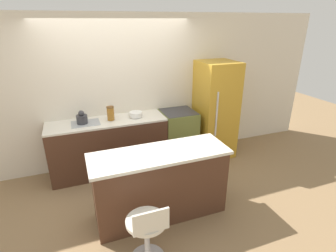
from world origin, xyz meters
name	(u,v)px	position (x,y,z in m)	size (l,w,h in m)	color
ground_plane	(131,176)	(0.00, 0.00, 0.00)	(14.00, 14.00, 0.00)	#8E704C
wall_back	(119,93)	(0.00, 0.63, 1.30)	(8.00, 0.06, 2.60)	silver
back_counter	(109,146)	(-0.29, 0.31, 0.47)	(1.93, 0.58, 0.94)	#4C2D1E
kitchen_island	(160,184)	(0.17, -1.04, 0.47)	(1.77, 0.61, 0.94)	#4C2D1E
oven_range	(178,135)	(0.99, 0.31, 0.47)	(0.61, 0.60, 0.94)	olive
refrigerator	(215,110)	(1.72, 0.26, 0.90)	(0.66, 0.71, 1.80)	gold
stool_chair	(147,233)	(-0.22, -1.75, 0.40)	(0.43, 0.43, 0.80)	#B7B7BC
kettle	(82,118)	(-0.67, 0.31, 1.03)	(0.17, 0.17, 0.21)	#333338
mixing_bowl	(136,114)	(0.20, 0.31, 0.99)	(0.22, 0.22, 0.08)	white
canister_jar	(111,113)	(-0.22, 0.31, 1.06)	(0.12, 0.12, 0.23)	#9E6623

